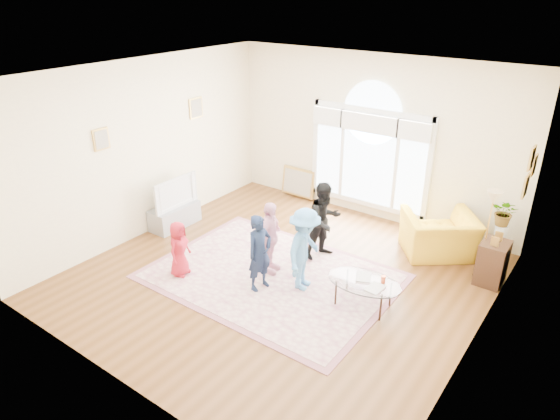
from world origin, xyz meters
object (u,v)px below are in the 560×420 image
Objects in this scene: television at (173,192)px; coffee_table at (364,283)px; armchair at (439,235)px; tv_console at (175,216)px; area_rug at (271,276)px.

television is 4.21m from coffee_table.
television reaches higher than armchair.
coffee_table is at bearing -3.14° from tv_console.
coffee_table reaches higher than tv_console.
area_rug is 3.60× the size of tv_console.
television is 0.91× the size of coffee_table.
armchair is at bearing 76.63° from coffee_table.
television is 0.89× the size of armchair.
television reaches higher than coffee_table.
tv_console is at bearing -15.52° from armchair.
tv_console is 0.86× the size of armchair.
television is (0.01, 0.00, 0.51)m from tv_console.
television is at bearing 171.72° from area_rug.
area_rug is at bearing 11.97° from armchair.
area_rug is 3.49× the size of television.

